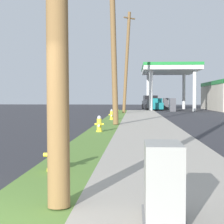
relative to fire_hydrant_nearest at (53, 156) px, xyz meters
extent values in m
cylinder|color=yellow|center=(0.00, 0.01, -0.30)|extent=(0.29, 0.29, 0.06)
cylinder|color=yellow|center=(0.00, 0.01, -0.03)|extent=(0.22, 0.22, 0.60)
sphere|color=#B2B2B7|center=(0.00, 0.01, 0.31)|extent=(0.19, 0.19, 0.19)
cylinder|color=#B2B2B7|center=(0.00, 0.01, 0.39)|extent=(0.06, 0.06, 0.05)
cylinder|color=yellow|center=(-0.16, 0.01, 0.02)|extent=(0.10, 0.09, 0.09)
cylinder|color=yellow|center=(0.16, 0.01, 0.02)|extent=(0.10, 0.09, 0.09)
cylinder|color=#B2B2B7|center=(0.00, -0.16, -0.03)|extent=(0.11, 0.12, 0.11)
cylinder|color=yellow|center=(0.11, 8.64, -0.30)|extent=(0.29, 0.29, 0.06)
cylinder|color=yellow|center=(0.11, 8.64, -0.03)|extent=(0.22, 0.22, 0.60)
sphere|color=#B2B2B7|center=(0.11, 8.64, 0.31)|extent=(0.19, 0.19, 0.19)
cylinder|color=#B2B2B7|center=(0.11, 8.64, 0.39)|extent=(0.06, 0.06, 0.05)
cylinder|color=yellow|center=(-0.05, 8.64, 0.02)|extent=(0.10, 0.09, 0.09)
cylinder|color=yellow|center=(0.27, 8.64, 0.02)|extent=(0.10, 0.09, 0.09)
cylinder|color=#B2B2B7|center=(0.11, 8.47, -0.03)|extent=(0.11, 0.12, 0.11)
cylinder|color=yellow|center=(0.12, 17.38, -0.30)|extent=(0.29, 0.29, 0.06)
cylinder|color=yellow|center=(0.12, 17.38, -0.03)|extent=(0.22, 0.22, 0.60)
sphere|color=#B2B2B7|center=(0.12, 17.38, 0.31)|extent=(0.19, 0.19, 0.19)
cylinder|color=#B2B2B7|center=(0.12, 17.38, 0.39)|extent=(0.06, 0.06, 0.05)
cylinder|color=yellow|center=(-0.04, 17.38, 0.02)|extent=(0.10, 0.09, 0.09)
cylinder|color=yellow|center=(0.28, 17.38, 0.02)|extent=(0.10, 0.09, 0.09)
cylinder|color=#B2B2B7|center=(0.12, 17.21, -0.03)|extent=(0.11, 0.12, 0.11)
cylinder|color=yellow|center=(-0.02, 26.59, -0.30)|extent=(0.29, 0.29, 0.06)
cylinder|color=yellow|center=(-0.02, 26.59, -0.03)|extent=(0.22, 0.22, 0.60)
sphere|color=#B2B2B7|center=(-0.02, 26.59, 0.31)|extent=(0.19, 0.19, 0.19)
cylinder|color=#B2B2B7|center=(-0.02, 26.59, 0.39)|extent=(0.06, 0.06, 0.05)
cylinder|color=yellow|center=(-0.18, 26.59, 0.02)|extent=(0.10, 0.09, 0.09)
cylinder|color=yellow|center=(0.14, 26.59, 0.02)|extent=(0.10, 0.09, 0.09)
cylinder|color=#B2B2B7|center=(-0.02, 26.42, -0.03)|extent=(0.11, 0.12, 0.11)
cylinder|color=brown|center=(0.51, 13.16, 4.06)|extent=(0.70, 1.02, 8.78)
cylinder|color=brown|center=(0.92, 28.39, 4.78)|extent=(1.00, 0.88, 10.21)
cube|color=brown|center=(1.20, 28.60, 9.26)|extent=(1.17, 0.97, 0.12)
cube|color=slate|center=(2.08, -2.90, -0.29)|extent=(0.52, 0.84, 0.08)
cube|color=gray|center=(2.08, -2.90, 0.17)|extent=(0.46, 0.78, 1.00)
cylinder|color=silver|center=(3.71, 35.41, 2.06)|extent=(0.44, 0.44, 5.01)
cylinder|color=silver|center=(8.91, 35.41, 2.06)|extent=(0.44, 0.44, 5.01)
cylinder|color=silver|center=(3.71, 44.54, 2.06)|extent=(0.44, 0.44, 5.01)
cylinder|color=silver|center=(8.91, 44.54, 2.06)|extent=(0.44, 0.44, 5.01)
cube|color=white|center=(6.31, 39.97, 4.82)|extent=(7.00, 10.94, 0.50)
cube|color=#1E8433|center=(6.31, 39.97, 5.25)|extent=(7.10, 11.04, 0.36)
cube|color=#47474C|center=(6.31, 35.41, 0.35)|extent=(0.70, 1.10, 1.60)
cube|color=#47474C|center=(6.31, 44.54, 0.35)|extent=(0.70, 1.10, 1.60)
cube|color=#1E8433|center=(11.98, 39.97, 3.11)|extent=(0.50, 13.52, 0.50)
cube|color=#197075|center=(4.61, 39.97, 0.14)|extent=(1.99, 4.56, 0.85)
cube|color=#197075|center=(4.60, 39.75, 0.85)|extent=(1.68, 2.08, 0.56)
cylinder|color=black|center=(3.81, 41.71, -0.15)|extent=(0.24, 0.61, 0.60)
cylinder|color=black|center=(5.53, 41.64, -0.15)|extent=(0.24, 0.61, 0.60)
cylinder|color=black|center=(3.68, 38.31, -0.15)|extent=(0.24, 0.61, 0.60)
cylinder|color=black|center=(5.40, 38.24, -0.15)|extent=(0.24, 0.61, 0.60)
cube|color=black|center=(4.11, 42.89, 0.26)|extent=(2.50, 5.56, 1.00)
cube|color=black|center=(4.02, 43.85, 1.14)|extent=(2.03, 2.22, 0.76)
cube|color=black|center=(4.22, 41.70, 0.88)|extent=(2.15, 3.08, 0.24)
cylinder|color=black|center=(2.96, 44.94, -0.07)|extent=(0.29, 0.78, 0.76)
cylinder|color=black|center=(4.86, 45.12, -0.07)|extent=(0.29, 0.78, 0.76)
cylinder|color=black|center=(3.37, 40.66, -0.07)|extent=(0.29, 0.78, 0.76)
cylinder|color=black|center=(5.26, 40.83, -0.07)|extent=(0.29, 0.78, 0.76)
camera|label=1|loc=(1.71, -7.33, 1.24)|focal=56.45mm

